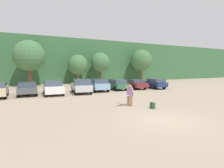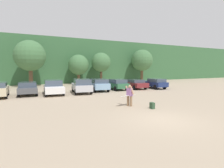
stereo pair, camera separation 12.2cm
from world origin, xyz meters
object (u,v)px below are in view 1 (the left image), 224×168
object	(u,v)px
backpack_dropped	(153,106)
parked_car_maroon	(134,84)
surfboard_white	(128,96)
parked_car_sky_blue	(99,84)
parked_car_white	(53,87)
parked_car_silver	(81,86)
person_adult	(130,94)
parked_car_dark_gray	(27,88)
parked_car_navy	(154,83)
parked_car_forest_green	(116,84)

from	to	relation	value
backpack_dropped	parked_car_maroon	bearing A→B (deg)	62.13
backpack_dropped	surfboard_white	bearing A→B (deg)	123.83
parked_car_sky_blue	backpack_dropped	bearing A→B (deg)	-173.28
parked_car_white	parked_car_silver	distance (m)	3.15
person_adult	backpack_dropped	distance (m)	1.93
parked_car_dark_gray	parked_car_silver	xyz separation A→B (m)	(5.70, -1.28, 0.10)
parked_car_navy	parked_car_forest_green	bearing A→B (deg)	82.48
parked_car_maroon	surfboard_white	distance (m)	11.82
parked_car_navy	parked_car_maroon	bearing A→B (deg)	71.40
parked_car_maroon	parked_car_forest_green	bearing A→B (deg)	94.05
parked_car_forest_green	parked_car_navy	xyz separation A→B (m)	(5.61, -0.98, 0.01)
person_adult	parked_car_navy	bearing A→B (deg)	-160.85
parked_car_silver	backpack_dropped	size ratio (longest dim) A/B	10.13
parked_car_silver	parked_car_maroon	bearing A→B (deg)	-74.56
parked_car_navy	backpack_dropped	xyz separation A→B (m)	(-8.55, -10.13, -0.54)
parked_car_silver	person_adult	size ratio (longest dim) A/B	2.79
parked_car_forest_green	person_adult	xyz separation A→B (m)	(-3.94, -9.62, 0.17)
parked_car_sky_blue	parked_car_maroon	bearing A→B (deg)	-80.26
parked_car_sky_blue	parked_car_forest_green	xyz separation A→B (m)	(2.66, 0.11, -0.08)
person_adult	backpack_dropped	size ratio (longest dim) A/B	3.64
parked_car_silver	person_adult	xyz separation A→B (m)	(1.30, -8.50, 0.06)
parked_car_maroon	backpack_dropped	world-z (taller)	parked_car_maroon
person_adult	parked_car_silver	bearing A→B (deg)	-104.28
backpack_dropped	parked_car_sky_blue	bearing A→B (deg)	88.54
parked_car_silver	parked_car_white	bearing A→B (deg)	86.98
parked_car_white	parked_car_sky_blue	size ratio (longest dim) A/B	1.04
parked_car_navy	surfboard_white	bearing A→B (deg)	134.02
parked_car_white	parked_car_forest_green	bearing A→B (deg)	-82.90
parked_car_white	parked_car_maroon	bearing A→B (deg)	-83.68
parked_car_dark_gray	person_adult	distance (m)	12.03
parked_car_white	parked_car_navy	size ratio (longest dim) A/B	1.04
surfboard_white	parked_car_forest_green	bearing A→B (deg)	-125.63
parked_car_dark_gray	surfboard_white	world-z (taller)	parked_car_dark_gray
parked_car_dark_gray	parked_car_white	xyz separation A→B (m)	(2.61, -0.71, 0.05)
parked_car_silver	surfboard_white	distance (m)	8.50
parked_car_dark_gray	parked_car_forest_green	world-z (taller)	parked_car_forest_green
person_adult	parked_car_sky_blue	bearing A→B (deg)	-120.63
parked_car_navy	person_adult	xyz separation A→B (m)	(-9.55, -8.63, 0.16)
person_adult	surfboard_white	bearing A→B (deg)	-78.24
parked_car_forest_green	parked_car_maroon	size ratio (longest dim) A/B	0.87
parked_car_dark_gray	backpack_dropped	bearing A→B (deg)	-143.14
parked_car_forest_green	person_adult	size ratio (longest dim) A/B	2.45
parked_car_forest_green	parked_car_maroon	world-z (taller)	parked_car_forest_green
parked_car_sky_blue	parked_car_silver	bearing A→B (deg)	119.36
surfboard_white	parked_car_maroon	bearing A→B (deg)	-138.87
parked_car_dark_gray	parked_car_navy	xyz separation A→B (m)	(16.54, -1.15, 0.01)
parked_car_silver	parked_car_forest_green	distance (m)	5.36
parked_car_dark_gray	parked_car_forest_green	size ratio (longest dim) A/B	1.02
parked_car_sky_blue	parked_car_maroon	size ratio (longest dim) A/B	0.98
parked_car_maroon	parked_car_navy	distance (m)	2.85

